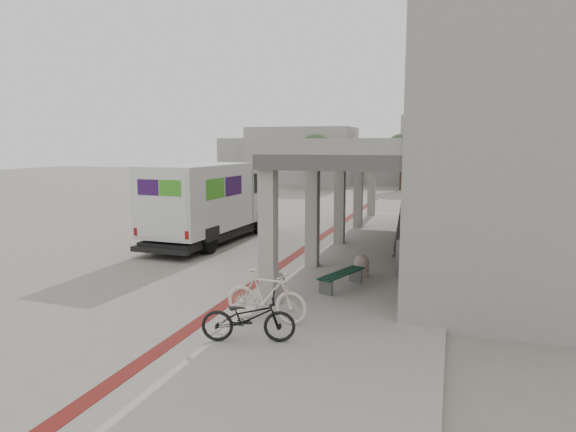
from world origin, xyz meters
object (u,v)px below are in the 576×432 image
(fedex_truck, at_px, (210,201))
(bicycle_black, at_px, (248,318))
(bench, at_px, (341,277))
(utility_cabinet, at_px, (406,256))
(bicycle_cream, at_px, (266,296))

(fedex_truck, bearing_deg, bicycle_black, -57.27)
(bench, bearing_deg, fedex_truck, 159.82)
(bench, bearing_deg, utility_cabinet, 73.37)
(bench, distance_m, bicycle_black, 4.29)
(bench, height_order, utility_cabinet, utility_cabinet)
(fedex_truck, relative_size, bench, 4.09)
(utility_cabinet, distance_m, bicycle_black, 6.70)
(utility_cabinet, bearing_deg, bicycle_cream, -107.95)
(bench, height_order, bicycle_black, bicycle_black)
(utility_cabinet, relative_size, bicycle_black, 0.58)
(utility_cabinet, bearing_deg, fedex_truck, 165.98)
(bench, height_order, bicycle_cream, bicycle_cream)
(fedex_truck, relative_size, utility_cabinet, 7.09)
(bicycle_black, xyz_separation_m, bicycle_cream, (-0.07, 1.18, 0.09))
(bicycle_black, bearing_deg, bicycle_cream, -12.83)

